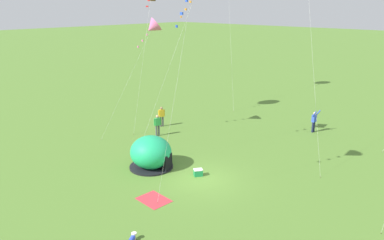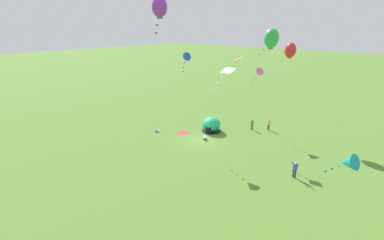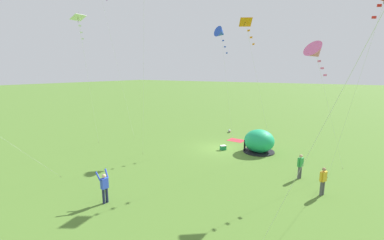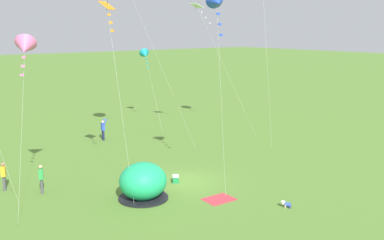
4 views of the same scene
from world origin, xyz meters
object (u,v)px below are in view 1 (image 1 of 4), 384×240
at_px(kite_pink, 152,27).
at_px(person_watching_sky, 157,124).
at_px(popup_tent, 151,153).
at_px(cooler_box, 198,172).
at_px(person_far_back, 314,121).
at_px(toddler_crawling, 133,238).
at_px(person_near_tent, 162,116).

bearing_deg(kite_pink, person_watching_sky, -13.43).
bearing_deg(popup_tent, cooler_box, 20.26).
xyz_separation_m(person_watching_sky, person_far_back, (8.68, 9.34, 0.03)).
distance_m(popup_tent, person_far_back, 14.38).
bearing_deg(person_far_back, toddler_crawling, -87.22).
bearing_deg(person_near_tent, person_watching_sky, -50.07).
distance_m(popup_tent, cooler_box, 3.34).
xyz_separation_m(popup_tent, person_far_back, (4.45, 13.68, 0.00)).
distance_m(popup_tent, toddler_crawling, 7.94).
xyz_separation_m(person_far_back, kite_pink, (-9.04, -9.25, 7.43)).
bearing_deg(toddler_crawling, person_watching_sky, 133.56).
height_order(popup_tent, person_near_tent, popup_tent).
bearing_deg(popup_tent, person_far_back, 71.99).
height_order(person_watching_sky, person_far_back, person_far_back).
bearing_deg(popup_tent, toddler_crawling, -46.99).
distance_m(cooler_box, kite_pink, 11.69).
distance_m(person_near_tent, person_watching_sky, 2.44).
bearing_deg(popup_tent, person_watching_sky, 134.27).
height_order(popup_tent, kite_pink, kite_pink).
bearing_deg(kite_pink, toddler_crawling, -45.63).
xyz_separation_m(popup_tent, toddler_crawling, (5.39, -5.78, -0.82)).
distance_m(person_far_back, kite_pink, 14.92).
bearing_deg(person_watching_sky, cooler_box, -23.82).
distance_m(cooler_box, toddler_crawling, 7.29).
bearing_deg(person_near_tent, cooler_box, -29.90).
height_order(person_near_tent, kite_pink, kite_pink).
relative_size(popup_tent, person_far_back, 1.49).
bearing_deg(kite_pink, cooler_box, -23.36).
distance_m(toddler_crawling, kite_pink, 16.49).
distance_m(person_near_tent, kite_pink, 7.77).
relative_size(person_near_tent, kite_pink, 0.19).
bearing_deg(popup_tent, person_near_tent, 133.03).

